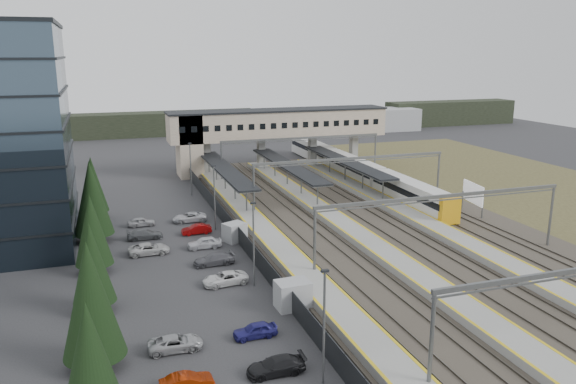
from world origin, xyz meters
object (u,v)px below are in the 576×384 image
object	(u,v)px
billboard	(473,194)
train	(354,168)
relay_cabin_far	(235,232)
relay_cabin_near	(293,295)
footbridge	(264,128)

from	to	relation	value
billboard	train	bearing A→B (deg)	103.08
relay_cabin_far	train	size ratio (longest dim) A/B	0.05
relay_cabin_near	footbridge	distance (m)	57.54
relay_cabin_far	train	bearing A→B (deg)	42.98
relay_cabin_near	train	world-z (taller)	train
relay_cabin_near	footbridge	world-z (taller)	footbridge
relay_cabin_near	billboard	xyz separation A→B (m)	(31.82, 18.82, 1.71)
relay_cabin_near	billboard	distance (m)	37.01
train	billboard	size ratio (longest dim) A/B	10.81
train	relay_cabin_far	bearing A→B (deg)	-137.02
billboard	footbridge	bearing A→B (deg)	116.20
footbridge	billboard	world-z (taller)	footbridge
billboard	relay_cabin_near	bearing A→B (deg)	-149.40
relay_cabin_near	billboard	bearing A→B (deg)	30.60
train	relay_cabin_near	bearing A→B (deg)	-120.96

